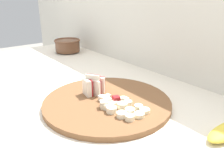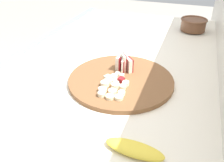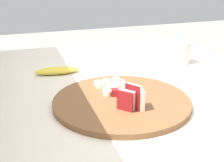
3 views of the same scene
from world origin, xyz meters
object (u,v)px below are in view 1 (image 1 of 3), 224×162
Objects in this scene: apple_dice_pile at (109,101)px; cutting_board at (107,102)px; apple_wedge_fan at (93,86)px; banana_slice_rows at (124,108)px; ceramic_bowl at (68,45)px.

cutting_board is at bearing 156.10° from apple_dice_pile.
apple_wedge_fan reaches higher than apple_dice_pile.
apple_wedge_fan is 0.14m from banana_slice_rows.
ceramic_bowl is (-0.72, 0.21, 0.02)m from banana_slice_rows.
cutting_board is 0.67m from ceramic_bowl.
cutting_board is 0.08m from banana_slice_rows.
cutting_board is 0.07m from apple_wedge_fan.
apple_wedge_fan is at bearing -178.37° from banana_slice_rows.
banana_slice_rows is (0.08, -0.00, 0.01)m from cutting_board.
apple_wedge_fan is 0.58× the size of banana_slice_rows.
apple_wedge_fan reaches higher than ceramic_bowl.
apple_wedge_fan is at bearing -20.61° from ceramic_bowl.
apple_dice_pile is at bearing -23.90° from cutting_board.
apple_dice_pile is at bearing -2.80° from apple_wedge_fan.
apple_dice_pile is 0.63× the size of ceramic_bowl.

